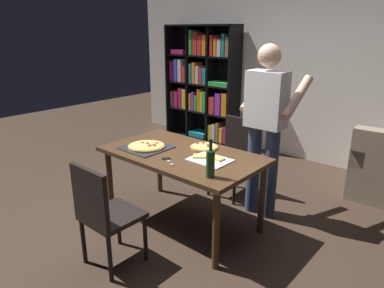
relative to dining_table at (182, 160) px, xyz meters
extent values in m
plane|color=#38281E|center=(0.00, 0.00, -0.67)|extent=(12.00, 12.00, 0.00)
cube|color=silver|center=(0.00, 2.60, 0.73)|extent=(6.40, 0.10, 2.80)
cube|color=#4C331E|center=(0.00, 0.00, 0.06)|extent=(1.54, 0.87, 0.04)
cylinder|color=#4C331E|center=(-0.69, -0.36, -0.32)|extent=(0.06, 0.06, 0.71)
cylinder|color=#4C331E|center=(0.69, -0.36, -0.32)|extent=(0.06, 0.06, 0.71)
cylinder|color=#4C331E|center=(-0.69, 0.36, -0.32)|extent=(0.06, 0.06, 0.71)
cylinder|color=#4C331E|center=(0.69, 0.36, -0.32)|extent=(0.06, 0.06, 0.71)
cube|color=black|center=(0.00, -0.84, -0.24)|extent=(0.42, 0.42, 0.04)
cube|color=black|center=(0.00, -1.03, 0.00)|extent=(0.42, 0.04, 0.45)
cylinder|color=black|center=(0.18, -0.66, -0.47)|extent=(0.04, 0.04, 0.41)
cylinder|color=black|center=(-0.18, -0.66, -0.47)|extent=(0.04, 0.04, 0.41)
cylinder|color=black|center=(0.18, -1.02, -0.47)|extent=(0.04, 0.04, 0.41)
cylinder|color=black|center=(-0.18, -1.02, -0.47)|extent=(0.04, 0.04, 0.41)
cube|color=black|center=(0.00, 0.84, -0.24)|extent=(0.42, 0.42, 0.04)
cube|color=black|center=(0.00, 1.03, 0.00)|extent=(0.42, 0.04, 0.45)
cylinder|color=black|center=(-0.18, 0.66, -0.47)|extent=(0.04, 0.04, 0.41)
cylinder|color=black|center=(0.18, 0.66, -0.47)|extent=(0.04, 0.04, 0.41)
cylinder|color=black|center=(-0.18, 1.02, -0.47)|extent=(0.04, 0.04, 0.41)
cylinder|color=black|center=(0.18, 1.02, -0.47)|extent=(0.04, 0.04, 0.41)
cube|color=gray|center=(1.13, 2.02, -0.17)|extent=(0.19, 0.86, 0.20)
cube|color=black|center=(-2.38, 2.35, 0.30)|extent=(0.03, 0.35, 1.95)
cube|color=black|center=(-1.01, 2.35, 0.30)|extent=(0.03, 0.35, 1.95)
cube|color=black|center=(-1.69, 2.35, 1.26)|extent=(1.40, 0.35, 0.03)
cube|color=black|center=(-1.69, 2.35, -0.66)|extent=(1.40, 0.35, 0.03)
cube|color=black|center=(-1.69, 2.51, 0.30)|extent=(1.40, 0.03, 1.95)
cube|color=black|center=(-1.69, 2.35, -0.17)|extent=(1.34, 0.29, 0.03)
cube|color=black|center=(-1.69, 2.35, 0.30)|extent=(1.34, 0.29, 0.03)
cube|color=black|center=(-1.69, 2.35, 0.78)|extent=(1.34, 0.29, 0.03)
cube|color=black|center=(-1.92, 2.35, 0.30)|extent=(0.03, 0.29, 1.89)
cube|color=black|center=(-1.47, 2.35, 0.30)|extent=(0.03, 0.29, 1.89)
cube|color=teal|center=(-1.69, 2.33, -0.58)|extent=(0.34, 0.25, 0.09)
cube|color=yellow|center=(-1.40, 2.33, -0.49)|extent=(0.07, 0.22, 0.28)
cube|color=silver|center=(-1.32, 2.33, -0.48)|extent=(0.06, 0.22, 0.29)
cube|color=olive|center=(-1.25, 2.33, -0.46)|extent=(0.05, 0.22, 0.34)
cube|color=yellow|center=(-1.17, 2.33, -0.49)|extent=(0.06, 0.22, 0.26)
cube|color=#B21E66|center=(-1.09, 2.33, -0.48)|extent=(0.06, 0.22, 0.29)
cube|color=olive|center=(-2.29, 2.33, -0.01)|extent=(0.06, 0.22, 0.28)
cube|color=#B21E66|center=(-2.19, 2.33, -0.01)|extent=(0.08, 0.22, 0.28)
cube|color=#B21E66|center=(-2.09, 2.33, 0.03)|extent=(0.06, 0.22, 0.36)
cube|color=yellow|center=(-2.00, 2.33, 0.02)|extent=(0.08, 0.22, 0.35)
cube|color=orange|center=(-1.85, 2.33, -0.01)|extent=(0.05, 0.22, 0.29)
cube|color=purple|center=(-1.79, 2.33, 0.01)|extent=(0.05, 0.22, 0.32)
cube|color=green|center=(-1.73, 2.33, -0.02)|extent=(0.05, 0.22, 0.27)
cube|color=orange|center=(-1.66, 2.33, 0.04)|extent=(0.04, 0.22, 0.39)
cube|color=yellow|center=(-1.60, 2.33, 0.02)|extent=(0.06, 0.22, 0.34)
cube|color=green|center=(-1.53, 2.33, 0.03)|extent=(0.05, 0.22, 0.36)
cube|color=red|center=(-1.38, 2.33, -0.01)|extent=(0.11, 0.22, 0.28)
cube|color=purple|center=(-1.25, 2.33, 0.03)|extent=(0.10, 0.22, 0.36)
cube|color=orange|center=(-1.12, 2.33, 0.03)|extent=(0.10, 0.22, 0.37)
cube|color=#B21E66|center=(-2.29, 2.33, 0.50)|extent=(0.08, 0.22, 0.35)
cube|color=blue|center=(-2.19, 2.33, 0.51)|extent=(0.06, 0.22, 0.39)
cube|color=silver|center=(-2.09, 2.33, 0.51)|extent=(0.08, 0.22, 0.39)
cube|color=red|center=(-2.00, 2.33, 0.46)|extent=(0.07, 0.22, 0.28)
cube|color=teal|center=(-1.85, 2.33, 0.48)|extent=(0.06, 0.22, 0.33)
cube|color=orange|center=(-1.77, 2.33, 0.49)|extent=(0.06, 0.22, 0.35)
cube|color=silver|center=(-1.69, 2.33, 0.47)|extent=(0.06, 0.22, 0.29)
cube|color=red|center=(-1.62, 2.33, 0.45)|extent=(0.06, 0.22, 0.26)
cube|color=teal|center=(-1.54, 2.33, 0.45)|extent=(0.07, 0.22, 0.27)
cube|color=green|center=(-1.25, 2.33, 0.36)|extent=(0.38, 0.25, 0.07)
cube|color=#B21E66|center=(-2.14, 2.33, 0.83)|extent=(0.29, 0.25, 0.07)
cube|color=green|center=(-1.84, 2.33, 0.99)|extent=(0.07, 0.22, 0.40)
cube|color=red|center=(-1.74, 2.33, 0.97)|extent=(0.08, 0.22, 0.36)
cube|color=red|center=(-1.65, 2.33, 0.95)|extent=(0.08, 0.22, 0.31)
cube|color=orange|center=(-1.55, 2.33, 0.95)|extent=(0.07, 0.22, 0.32)
cube|color=red|center=(-1.40, 2.33, 0.95)|extent=(0.05, 0.22, 0.32)
cube|color=orange|center=(-1.32, 2.33, 0.93)|extent=(0.05, 0.22, 0.28)
cube|color=silver|center=(-1.25, 2.33, 0.92)|extent=(0.07, 0.22, 0.26)
cube|color=teal|center=(-1.17, 2.33, 0.96)|extent=(0.05, 0.22, 0.35)
cube|color=olive|center=(-1.09, 2.33, 0.94)|extent=(0.06, 0.22, 0.30)
cylinder|color=#38476B|center=(0.59, 0.69, -0.20)|extent=(0.14, 0.14, 0.95)
cylinder|color=#38476B|center=(0.39, 0.69, -0.20)|extent=(0.14, 0.14, 0.95)
cube|color=white|center=(0.49, 0.69, 0.55)|extent=(0.38, 0.22, 0.55)
sphere|color=#E0B293|center=(0.49, 0.69, 0.97)|extent=(0.22, 0.22, 0.22)
cylinder|color=#E0B293|center=(0.72, 0.87, 0.58)|extent=(0.09, 0.50, 0.39)
cylinder|color=#E0B293|center=(0.26, 0.87, 0.58)|extent=(0.09, 0.50, 0.39)
cube|color=#2D2D33|center=(-0.36, -0.13, 0.08)|extent=(0.42, 0.42, 0.01)
cylinder|color=tan|center=(-0.36, -0.13, 0.10)|extent=(0.36, 0.36, 0.02)
cylinder|color=#EACC6B|center=(-0.36, -0.13, 0.11)|extent=(0.33, 0.33, 0.01)
cylinder|color=#B22819|center=(-0.38, -0.09, 0.12)|extent=(0.04, 0.04, 0.00)
cylinder|color=#B22819|center=(-0.44, -0.11, 0.12)|extent=(0.04, 0.04, 0.00)
cylinder|color=#B22819|center=(-0.27, -0.10, 0.12)|extent=(0.04, 0.04, 0.00)
cylinder|color=#B22819|center=(-0.32, -0.02, 0.12)|extent=(0.04, 0.04, 0.00)
cylinder|color=#B22819|center=(-0.31, -0.14, 0.12)|extent=(0.04, 0.04, 0.00)
cylinder|color=#B22819|center=(-0.31, -0.08, 0.12)|extent=(0.04, 0.04, 0.00)
cylinder|color=#B22819|center=(-0.32, -0.12, 0.12)|extent=(0.04, 0.04, 0.00)
cube|color=white|center=(0.33, 0.01, 0.08)|extent=(0.36, 0.28, 0.01)
cube|color=#EACC6B|center=(0.37, 0.06, 0.10)|extent=(0.14, 0.09, 0.02)
cube|color=tan|center=(0.31, 0.06, 0.10)|extent=(0.03, 0.09, 0.02)
cube|color=#EACC6B|center=(0.23, 0.00, 0.10)|extent=(0.17, 0.15, 0.02)
cube|color=tan|center=(0.28, 0.03, 0.10)|extent=(0.07, 0.09, 0.02)
cylinder|color=#194723|center=(0.56, -0.28, 0.19)|extent=(0.07, 0.07, 0.22)
cylinder|color=#194723|center=(0.56, -0.28, 0.34)|extent=(0.03, 0.03, 0.08)
cylinder|color=black|center=(0.56, -0.28, 0.39)|extent=(0.03, 0.03, 0.02)
cube|color=silver|center=(0.11, -0.27, 0.09)|extent=(0.12, 0.05, 0.01)
cube|color=silver|center=(0.11, -0.27, 0.09)|extent=(0.11, 0.08, 0.01)
torus|color=black|center=(0.02, -0.20, 0.09)|extent=(0.06, 0.06, 0.01)
torus|color=black|center=(0.00, -0.24, 0.09)|extent=(0.06, 0.06, 0.01)
cylinder|color=tan|center=(0.08, 0.24, 0.09)|extent=(0.27, 0.27, 0.02)
cylinder|color=#EACC6B|center=(0.08, 0.24, 0.10)|extent=(0.25, 0.25, 0.01)
cylinder|color=#B22819|center=(0.02, 0.31, 0.11)|extent=(0.04, 0.04, 0.00)
cylinder|color=#B22819|center=(0.12, 0.26, 0.11)|extent=(0.04, 0.04, 0.00)
cylinder|color=#B22819|center=(0.13, 0.25, 0.11)|extent=(0.04, 0.04, 0.00)
cylinder|color=#B22819|center=(0.09, 0.30, 0.11)|extent=(0.04, 0.04, 0.00)
cylinder|color=#B22819|center=(-0.02, 0.26, 0.11)|extent=(0.04, 0.04, 0.00)
camera|label=1|loc=(2.13, -2.32, 1.20)|focal=32.72mm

